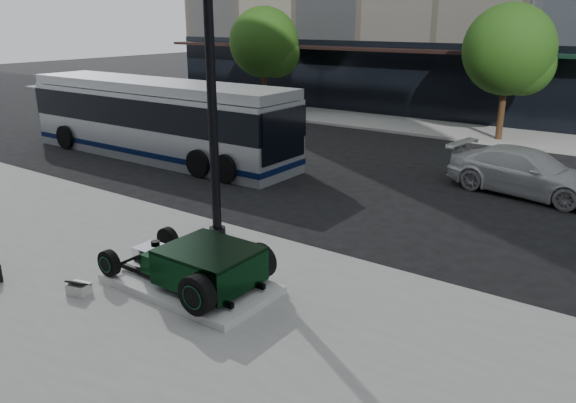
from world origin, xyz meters
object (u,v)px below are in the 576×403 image
Objects in this scene: transit_bus at (158,119)px; white_sedan at (527,172)px; hot_rod at (202,264)px; lamppost at (212,97)px.

transit_bus is 13.31m from white_sedan.
hot_rod is 4.12m from lamppost.
hot_rod is at bearing -38.33° from transit_bus.
hot_rod is 11.23m from white_sedan.
transit_bus is (-9.56, 7.56, 0.79)m from hot_rod.
hot_rod is 0.44× the size of lamppost.
transit_bus reaches higher than hot_rod.
lamppost reaches higher than white_sedan.
lamppost is at bearing 157.40° from white_sedan.
transit_bus is (-7.73, 5.14, -1.99)m from lamppost.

